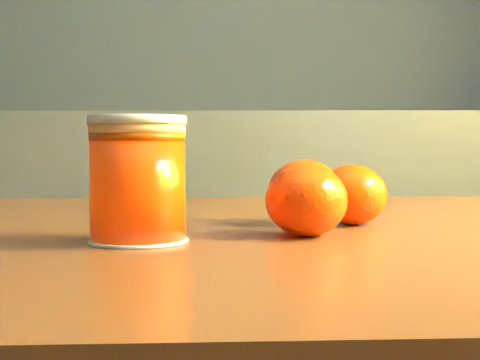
{
  "coord_description": "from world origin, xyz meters",
  "views": [
    {
      "loc": [
        0.76,
        -0.45,
        0.82
      ],
      "look_at": [
        0.75,
        0.06,
        0.79
      ],
      "focal_mm": 50.0,
      "sensor_mm": 36.0,
      "label": 1
    }
  ],
  "objects": [
    {
      "name": "orange_front",
      "position": [
        0.8,
        0.17,
        0.77
      ],
      "size": [
        0.08,
        0.08,
        0.06
      ],
      "primitive_type": "ellipsoid",
      "rotation": [
        0.0,
        0.0,
        -0.14
      ],
      "color": "#FF3E05",
      "rests_on": "table"
    },
    {
      "name": "juice_glass",
      "position": [
        0.67,
        0.05,
        0.79
      ],
      "size": [
        0.08,
        0.08,
        0.09
      ],
      "rotation": [
        0.0,
        0.0,
        -0.21
      ],
      "color": "#FF3705",
      "rests_on": "table"
    },
    {
      "name": "orange_extra",
      "position": [
        0.8,
        0.09,
        0.77
      ],
      "size": [
        0.07,
        0.07,
        0.06
      ],
      "primitive_type": "ellipsoid",
      "rotation": [
        0.0,
        0.0,
        0.11
      ],
      "color": "#FF3E05",
      "rests_on": "table"
    },
    {
      "name": "orange_back",
      "position": [
        0.85,
        0.17,
        0.77
      ],
      "size": [
        0.07,
        0.07,
        0.06
      ],
      "primitive_type": "ellipsoid",
      "rotation": [
        0.0,
        0.0,
        0.1
      ],
      "color": "#FF3E05",
      "rests_on": "table"
    },
    {
      "name": "table",
      "position": [
        0.82,
        0.15,
        0.65
      ],
      "size": [
        1.04,
        0.77,
        0.74
      ],
      "rotation": [
        0.0,
        0.0,
        0.08
      ],
      "color": "brown",
      "rests_on": "ground"
    }
  ]
}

